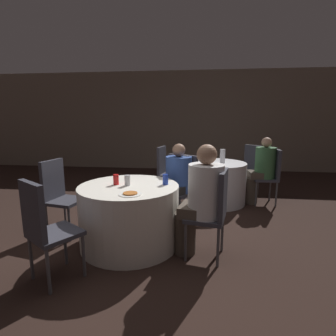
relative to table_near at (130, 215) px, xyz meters
name	(u,v)px	position (x,y,z in m)	size (l,w,h in m)	color
ground_plane	(148,244)	(0.21, 0.00, -0.36)	(16.00, 16.00, 0.00)	black
wall_back	(179,121)	(0.21, 4.79, 1.04)	(16.00, 0.06, 2.80)	gray
table_near	(130,215)	(0.00, 0.00, 0.00)	(1.17, 1.17, 0.73)	white
table_far	(216,183)	(1.11, 1.73, 0.00)	(1.05, 1.05, 0.73)	silver
chair_near_northeast	(183,183)	(0.58, 0.82, 0.21)	(0.56, 0.56, 0.97)	#383842
chair_near_west	(59,191)	(-0.98, 0.19, 0.21)	(0.47, 0.47, 0.97)	#383842
chair_near_southwest	(44,224)	(-0.55, -0.84, 0.21)	(0.55, 0.55, 0.97)	#383842
chair_near_east	(215,207)	(0.98, -0.20, 0.21)	(0.48, 0.47, 0.97)	#383842
chair_far_southwest	(183,180)	(0.57, 0.95, 0.21)	(0.56, 0.56, 0.97)	#383842
chair_far_west	(166,168)	(0.19, 1.92, 0.21)	(0.48, 0.47, 0.97)	#383842
chair_far_east	(270,172)	(2.05, 1.78, 0.21)	(0.43, 0.42, 0.97)	#383842
chair_far_northeast	(250,165)	(1.80, 2.36, 0.21)	(0.57, 0.57, 0.97)	#383842
person_blue_shirt	(176,183)	(0.49, 0.68, 0.23)	(0.48, 0.51, 1.15)	#282828
person_white_shirt	(200,199)	(0.83, -0.17, 0.28)	(0.52, 0.42, 1.24)	#4C4238
person_green_jacket	(261,170)	(1.88, 1.77, 0.24)	(0.51, 0.35, 1.17)	#4C4238
pizza_plate_near	(130,194)	(0.11, -0.35, 0.37)	(0.24, 0.24, 0.02)	white
soda_can_silver	(127,180)	(-0.01, 0.00, 0.42)	(0.07, 0.07, 0.12)	silver
soda_can_blue	(165,179)	(0.42, 0.10, 0.42)	(0.07, 0.07, 0.12)	#1E38A5
soda_can_red	(116,180)	(-0.16, 0.02, 0.42)	(0.07, 0.07, 0.12)	red
bottle_far	(223,156)	(1.21, 1.71, 0.48)	(0.09, 0.09, 0.24)	white
cup_far	(202,160)	(0.86, 1.66, 0.41)	(0.08, 0.08, 0.09)	white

